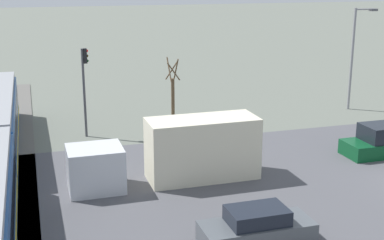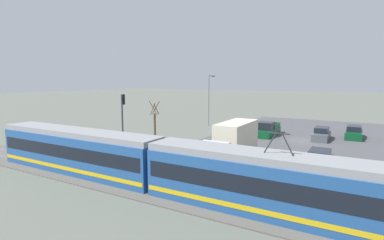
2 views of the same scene
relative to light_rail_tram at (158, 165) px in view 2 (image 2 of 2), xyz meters
The scene contains 12 objects.
ground_plane 21.92m from the light_rail_tram, 104.70° to the right, with size 320.00×320.00×0.00m, color #60665B.
road_surface 21.92m from the light_rail_tram, 104.70° to the right, with size 21.58×40.27×0.08m.
rail_bed 5.78m from the light_rail_tram, behind, with size 64.83×4.40×0.22m.
light_rail_tram is the anchor object (origin of this frame).
box_truck 9.26m from the light_rail_tram, 98.22° to the right, with size 2.34×9.69×3.20m.
pickup_truck 22.29m from the light_rail_tram, 92.33° to the right, with size 2.04×5.80×1.81m.
sedan_car_0 23.95m from the light_rail_tram, 107.78° to the right, with size 1.70×4.49×1.51m.
sedan_car_1 27.97m from the light_rail_tram, 112.34° to the right, with size 1.81×4.79×1.52m.
sedan_car_2 13.50m from the light_rail_tram, 129.53° to the right, with size 1.80×4.52×1.44m.
traffic_light_pole 10.08m from the light_rail_tram, 34.69° to the right, with size 0.28×0.47×5.81m.
street_tree 14.77m from the light_rail_tram, 52.49° to the right, with size 1.14×0.94×4.81m.
street_lamp_near_crossing 28.24m from the light_rail_tram, 70.28° to the right, with size 0.36×1.95×7.89m.
Camera 2 is at (-5.78, 36.42, 7.16)m, focal length 28.00 mm.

